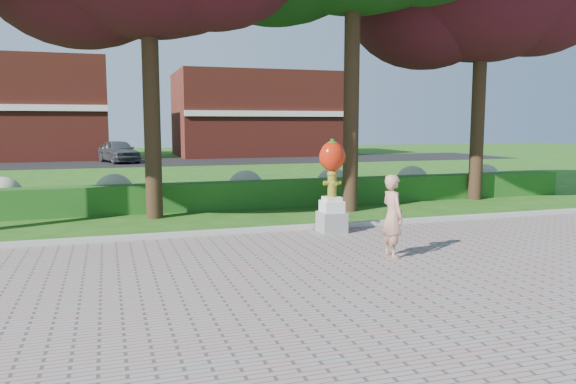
% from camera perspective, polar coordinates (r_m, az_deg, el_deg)
% --- Properties ---
extents(ground, '(100.00, 100.00, 0.00)m').
position_cam_1_polar(ground, '(10.13, 0.91, -7.48)').
color(ground, '#205515').
rests_on(ground, ground).
extents(walkway, '(40.00, 14.00, 0.04)m').
position_cam_1_polar(walkway, '(6.65, 12.51, -15.39)').
color(walkway, gray).
rests_on(walkway, ground).
extents(curb, '(40.00, 0.18, 0.15)m').
position_cam_1_polar(curb, '(12.92, -3.39, -3.97)').
color(curb, '#ADADA5').
rests_on(curb, ground).
extents(lawn_hedge, '(24.00, 0.70, 0.80)m').
position_cam_1_polar(lawn_hedge, '(16.72, -6.84, -0.36)').
color(lawn_hedge, '#184B15').
rests_on(lawn_hedge, ground).
extents(hydrangea_row, '(20.10, 1.10, 0.99)m').
position_cam_1_polar(hydrangea_row, '(17.79, -5.66, 0.59)').
color(hydrangea_row, '#A9B288').
rests_on(hydrangea_row, ground).
extents(street, '(50.00, 8.00, 0.02)m').
position_cam_1_polar(street, '(37.50, -13.04, 2.99)').
color(street, black).
rests_on(street, ground).
extents(building_left, '(14.00, 8.00, 7.00)m').
position_cam_1_polar(building_left, '(43.83, -27.12, 7.53)').
color(building_left, maroon).
rests_on(building_left, ground).
extents(building_right, '(12.00, 8.00, 6.40)m').
position_cam_1_polar(building_right, '(44.70, -3.47, 7.88)').
color(building_right, maroon).
rests_on(building_right, ground).
extents(hydrant_sculpture, '(0.62, 0.58, 2.14)m').
position_cam_1_polar(hydrant_sculpture, '(12.82, 4.50, 0.90)').
color(hydrant_sculpture, gray).
rests_on(hydrant_sculpture, walkway).
extents(woman, '(0.39, 0.58, 1.55)m').
position_cam_1_polar(woman, '(10.63, 10.56, -2.41)').
color(woman, tan).
rests_on(woman, walkway).
extents(parked_car, '(2.87, 4.59, 1.46)m').
position_cam_1_polar(parked_car, '(37.46, -16.84, 4.00)').
color(parked_car, '#464A4F').
rests_on(parked_car, street).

